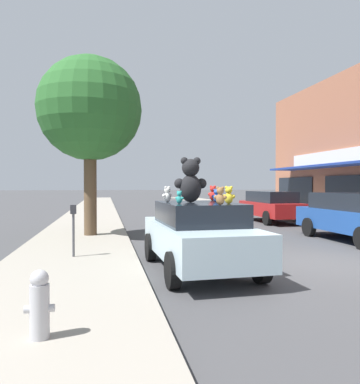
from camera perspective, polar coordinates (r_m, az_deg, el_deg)
name	(u,v)px	position (r m, az deg, el deg)	size (l,w,h in m)	color
ground_plane	(317,263)	(9.83, 20.18, -10.10)	(260.00, 260.00, 0.00)	#424244
sidewalk_near	(67,271)	(8.45, -16.85, -11.45)	(3.15, 90.00, 0.14)	gray
plush_art_car	(199,234)	(8.32, 2.85, -6.43)	(2.06, 4.25, 1.51)	#ADC6D1
teddy_bear_giant	(191,181)	(8.39, 1.62, 1.75)	(0.76, 0.48, 1.01)	black
teddy_bear_teal	(179,197)	(7.76, -0.10, -0.84)	(0.19, 0.18, 0.27)	teal
teddy_bear_blue	(216,196)	(8.49, 5.56, -0.57)	(0.23, 0.16, 0.30)	blue
teddy_bear_white	(167,194)	(8.47, -1.95, -0.37)	(0.26, 0.23, 0.36)	white
teddy_bear_brown	(220,196)	(7.29, 6.16, -0.62)	(0.26, 0.22, 0.36)	olive
teddy_bear_red	(213,193)	(9.35, 5.04, -0.20)	(0.26, 0.25, 0.38)	red
teddy_bear_yellow	(229,195)	(7.73, 7.43, -0.50)	(0.28, 0.20, 0.37)	yellow
parked_car_far_center	(358,215)	(13.85, 25.43, -3.19)	(2.03, 4.78, 1.62)	#1E4793
parked_car_far_right	(271,205)	(19.57, 13.67, -1.98)	(1.88, 4.56, 1.57)	maroon
street_tree	(90,110)	(13.75, -13.57, 12.11)	(3.63, 3.63, 6.25)	brown
fire_hydrant	(40,304)	(4.75, -20.62, -15.68)	(0.33, 0.22, 0.79)	#B2B2B7
parking_meter	(73,224)	(9.55, -15.94, -4.66)	(0.14, 0.10, 1.27)	#4C4C51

